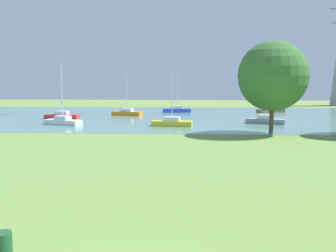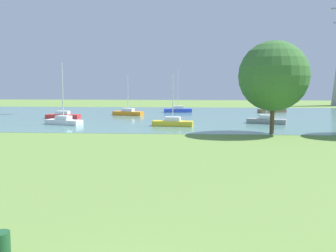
% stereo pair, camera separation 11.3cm
% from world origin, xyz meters
% --- Properties ---
extents(ground_plane, '(160.00, 160.00, 0.00)m').
position_xyz_m(ground_plane, '(0.00, 22.00, 0.00)').
color(ground_plane, olive).
extents(litter_bin, '(0.56, 0.56, 0.80)m').
position_xyz_m(litter_bin, '(-3.81, 2.69, 0.40)').
color(litter_bin, '#1E512D').
rests_on(litter_bin, ground).
extents(water_surface, '(140.00, 40.00, 0.02)m').
position_xyz_m(water_surface, '(0.00, 50.00, 0.01)').
color(water_surface, slate).
rests_on(water_surface, ground).
extents(sailboat_yellow, '(4.92, 1.94, 6.16)m').
position_xyz_m(sailboat_yellow, '(-0.55, 36.91, 0.45)').
color(sailboat_yellow, yellow).
rests_on(sailboat_yellow, water_surface).
extents(sailboat_brown, '(5.03, 3.02, 5.39)m').
position_xyz_m(sailboat_brown, '(15.44, 58.20, 0.45)').
color(sailboat_brown, brown).
rests_on(sailboat_brown, water_surface).
extents(sailboat_blue, '(4.94, 2.04, 7.41)m').
position_xyz_m(sailboat_blue, '(-0.82, 57.59, 0.47)').
color(sailboat_blue, blue).
rests_on(sailboat_blue, water_surface).
extents(sailboat_white, '(5.03, 3.01, 7.54)m').
position_xyz_m(sailboat_white, '(-14.07, 37.47, 0.47)').
color(sailboat_white, white).
rests_on(sailboat_white, water_surface).
extents(sailboat_gray, '(5.03, 2.98, 6.69)m').
position_xyz_m(sailboat_gray, '(11.14, 40.29, 0.46)').
color(sailboat_gray, gray).
rests_on(sailboat_gray, water_surface).
extents(sailboat_red, '(4.89, 1.83, 7.23)m').
position_xyz_m(sailboat_red, '(-16.77, 44.90, 0.47)').
color(sailboat_red, red).
rests_on(sailboat_red, water_surface).
extents(sailboat_orange, '(5.03, 2.72, 6.24)m').
position_xyz_m(sailboat_orange, '(-8.41, 51.04, 0.45)').
color(sailboat_orange, orange).
rests_on(sailboat_orange, water_surface).
extents(tree_west_near, '(7.04, 7.04, 9.37)m').
position_xyz_m(tree_west_near, '(9.89, 30.88, 5.84)').
color(tree_west_near, brown).
rests_on(tree_west_near, ground).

